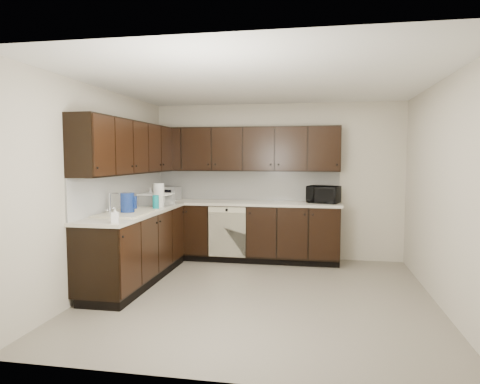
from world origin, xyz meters
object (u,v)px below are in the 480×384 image
Objects in this scene: sink at (126,219)px; toaster_oven at (169,193)px; blue_pitcher at (127,203)px; storage_bin at (156,200)px; microwave at (324,194)px.

toaster_oven is at bearing 92.26° from sink.
sink and blue_pitcher have the same top height.
toaster_oven is (-0.07, 1.75, 0.17)m from sink.
blue_pitcher reaches higher than toaster_oven.
sink is at bearing -92.04° from storage_bin.
microwave is at bearing 35.68° from sink.
storage_bin is (0.03, 0.94, 0.14)m from sink.
storage_bin is 1.64× the size of blue_pitcher.
sink is 3.14× the size of blue_pitcher.
toaster_oven is 0.81× the size of storage_bin.
microwave is 1.81× the size of blue_pitcher.
sink reaches higher than toaster_oven.
sink is at bearing -81.13° from toaster_oven.
microwave is 1.36× the size of toaster_oven.
toaster_oven is at bearing 79.27° from blue_pitcher.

